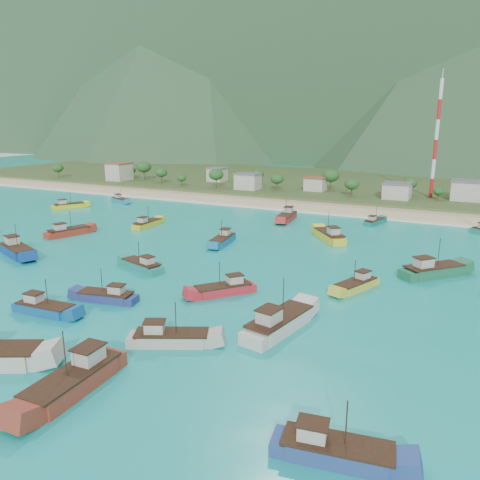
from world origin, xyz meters
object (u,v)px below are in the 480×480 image
at_px(boat_18, 75,381).
at_px(boat_20, 356,286).
at_px(boat_9, 170,339).
at_px(boat_24, 335,452).
at_px(boat_15, 375,222).
at_px(boat_28, 142,266).
at_px(boat_2, 68,232).
at_px(boat_8, 69,206).
at_px(boat_22, 44,309).
at_px(boat_17, 329,236).
at_px(boat_0, 107,297).
at_px(boat_6, 279,324).
at_px(boat_19, 433,271).
at_px(boat_7, 224,290).
at_px(boat_25, 147,224).
at_px(boat_11, 287,217).
at_px(radio_tower, 436,140).
at_px(boat_4, 17,251).
at_px(boat_16, 120,201).
at_px(boat_26, 223,240).

xyz_separation_m(boat_18, boat_20, (19.01, 43.85, -0.33)).
distance_m(boat_9, boat_24, 26.65).
bearing_deg(boat_15, boat_28, -102.05).
xyz_separation_m(boat_2, boat_8, (-28.93, 27.48, -0.09)).
bearing_deg(boat_22, boat_17, 153.68).
height_order(boat_0, boat_6, boat_6).
relative_size(boat_15, boat_19, 0.76).
bearing_deg(boat_20, boat_6, 96.51).
relative_size(boat_7, boat_25, 0.97).
bearing_deg(boat_8, boat_22, -16.00).
height_order(boat_8, boat_11, boat_11).
height_order(boat_22, boat_28, boat_28).
bearing_deg(boat_0, boat_6, -97.26).
height_order(boat_2, boat_25, boat_2).
relative_size(radio_tower, boat_0, 4.01).
xyz_separation_m(boat_0, boat_18, (14.52, -20.66, 0.33)).
relative_size(boat_11, boat_18, 0.94).
bearing_deg(boat_19, boat_18, -75.46).
bearing_deg(boat_6, boat_24, -46.88).
distance_m(boat_0, boat_2, 49.23).
height_order(boat_7, boat_24, boat_24).
distance_m(boat_0, boat_4, 37.12).
xyz_separation_m(boat_2, boat_16, (-21.98, 44.51, -0.20)).
xyz_separation_m(boat_7, boat_24, (26.81, -29.68, 0.01)).
relative_size(boat_4, boat_24, 1.21).
height_order(boat_9, boat_18, boat_18).
bearing_deg(boat_11, boat_17, 128.19).
relative_size(boat_9, boat_26, 0.99).
height_order(boat_6, boat_28, boat_6).
xyz_separation_m(boat_17, boat_19, (24.57, -17.91, 0.05)).
height_order(boat_7, boat_17, boat_17).
xyz_separation_m(boat_4, boat_16, (-26.15, 62.51, -0.35)).
bearing_deg(boat_6, boat_7, 156.24).
distance_m(boat_7, boat_22, 27.30).
xyz_separation_m(boat_20, boat_25, (-61.71, 22.96, 0.05)).
bearing_deg(boat_11, boat_24, 106.30).
xyz_separation_m(boat_11, boat_25, (-30.23, -25.21, -0.19)).
xyz_separation_m(boat_7, boat_22, (-19.65, -18.95, -0.04)).
bearing_deg(boat_25, boat_4, -103.69).
distance_m(boat_0, boat_22, 9.22).
height_order(boat_9, boat_24, boat_9).
bearing_deg(boat_15, boat_0, -93.77).
bearing_deg(boat_2, boat_7, -2.08).
xyz_separation_m(boat_9, boat_20, (16.15, 30.82, -0.09)).
bearing_deg(boat_25, boat_9, -51.82).
xyz_separation_m(boat_2, boat_19, (83.74, 6.83, 0.17)).
relative_size(boat_7, boat_9, 0.92).
distance_m(boat_8, boat_11, 71.95).
relative_size(boat_2, boat_19, 0.97).
bearing_deg(radio_tower, boat_11, -122.50).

